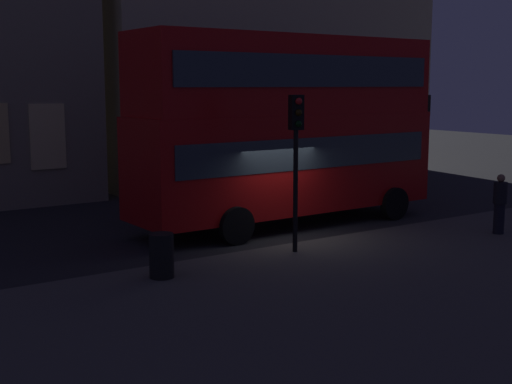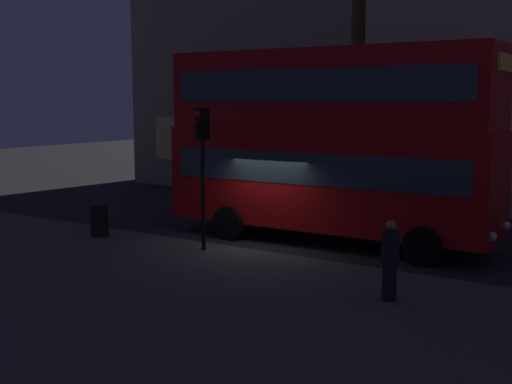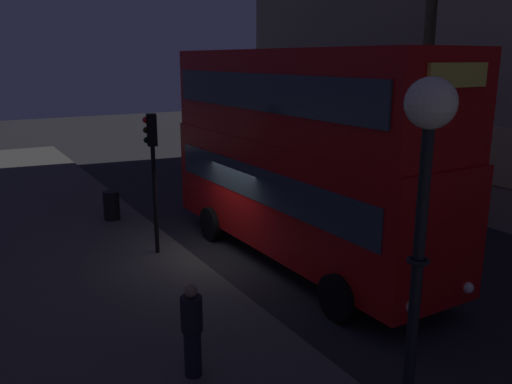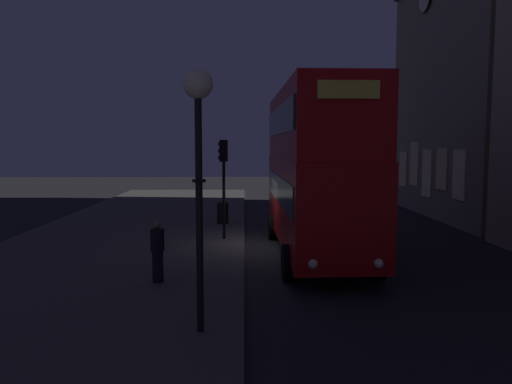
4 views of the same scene
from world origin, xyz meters
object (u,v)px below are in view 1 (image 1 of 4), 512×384
traffic_light_near_kerb (296,140)px  traffic_light_far_side (425,121)px  double_decker_bus (287,122)px  litter_bin (162,256)px  pedestrian (500,203)px

traffic_light_near_kerb → traffic_light_far_side: (12.01, 6.73, -0.16)m
double_decker_bus → traffic_light_far_side: size_ratio=2.60×
traffic_light_near_kerb → double_decker_bus: bearing=69.9°
traffic_light_near_kerb → traffic_light_far_side: size_ratio=1.02×
double_decker_bus → traffic_light_near_kerb: bearing=-124.4°
double_decker_bus → traffic_light_near_kerb: 3.94m
traffic_light_far_side → litter_bin: bearing=26.9°
traffic_light_far_side → traffic_light_near_kerb: bearing=32.4°
double_decker_bus → traffic_light_near_kerb: size_ratio=2.56×
double_decker_bus → traffic_light_far_side: 10.43m
double_decker_bus → litter_bin: double_decker_bus is taller
traffic_light_near_kerb → pedestrian: traffic_light_near_kerb is taller
pedestrian → double_decker_bus: bearing=41.4°
traffic_light_far_side → litter_bin: size_ratio=3.95×
traffic_light_near_kerb → traffic_light_far_side: 13.77m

